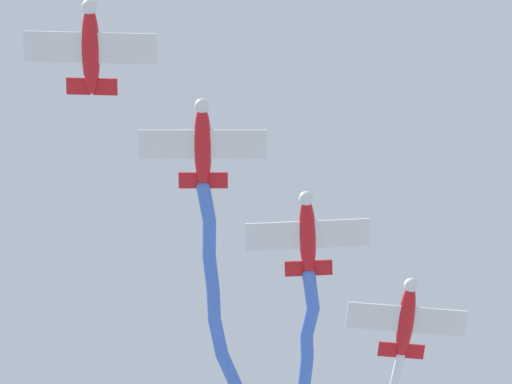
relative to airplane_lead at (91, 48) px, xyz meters
The scene contains 6 objects.
airplane_lead is the anchor object (origin of this frame).
airplane_left_wing 9.11m from the airplane_lead, 133.01° to the left, with size 5.94×8.00×2.02m.
smoke_trail_left_wing 20.18m from the airplane_lead, 156.82° to the left, with size 19.66×4.73×1.49m.
airplane_right_wing 18.22m from the airplane_lead, 133.02° to the left, with size 6.02×8.07×2.02m.
smoke_trail_right_wing 25.47m from the airplane_lead, 148.41° to the left, with size 13.59×1.87×1.19m.
airplane_slot 27.35m from the airplane_lead, 132.99° to the left, with size 6.08×8.12×2.02m.
Camera 1 is at (20.23, 8.98, 4.69)m, focal length 81.48 mm.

